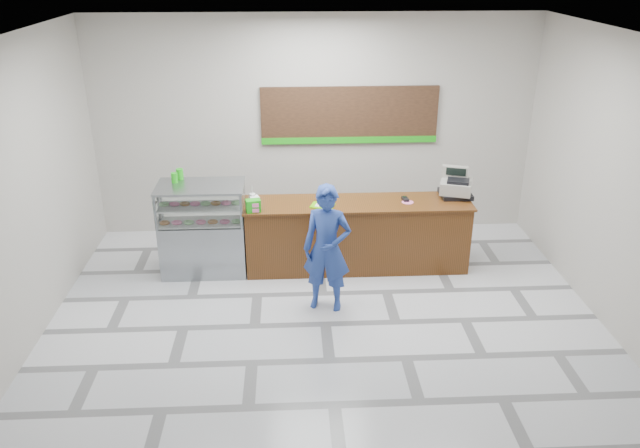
{
  "coord_description": "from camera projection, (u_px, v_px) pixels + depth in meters",
  "views": [
    {
      "loc": [
        -0.42,
        -6.69,
        4.33
      ],
      "look_at": [
        -0.02,
        0.9,
        0.99
      ],
      "focal_mm": 35.0,
      "sensor_mm": 36.0,
      "label": 1
    }
  ],
  "objects": [
    {
      "name": "cash_register",
      "position": [
        456.0,
        186.0,
        9.08
      ],
      "size": [
        0.56,
        0.57,
        0.42
      ],
      "rotation": [
        0.0,
        0.0,
        -0.32
      ],
      "color": "black",
      "rests_on": "sales_counter"
    },
    {
      "name": "floor",
      "position": [
        326.0,
        324.0,
        7.88
      ],
      "size": [
        7.0,
        7.0,
        0.0
      ],
      "primitive_type": "plane",
      "color": "silver",
      "rests_on": "ground"
    },
    {
      "name": "card_terminal",
      "position": [
        405.0,
        199.0,
        8.97
      ],
      "size": [
        0.09,
        0.16,
        0.04
      ],
      "primitive_type": "cube",
      "rotation": [
        0.0,
        0.0,
        0.13
      ],
      "color": "black",
      "rests_on": "sales_counter"
    },
    {
      "name": "donut_decal",
      "position": [
        408.0,
        202.0,
        8.9
      ],
      "size": [
        0.17,
        0.17,
        0.0
      ],
      "primitive_type": "cylinder",
      "color": "pink",
      "rests_on": "sales_counter"
    },
    {
      "name": "back_wall",
      "position": [
        315.0,
        127.0,
        9.91
      ],
      "size": [
        7.0,
        0.0,
        7.0
      ],
      "primitive_type": "plane",
      "rotation": [
        1.57,
        0.0,
        0.0
      ],
      "color": "#B4AEA5",
      "rests_on": "floor"
    },
    {
      "name": "napkin_box",
      "position": [
        254.0,
        200.0,
        8.84
      ],
      "size": [
        0.16,
        0.16,
        0.11
      ],
      "primitive_type": "cube",
      "rotation": [
        0.0,
        0.0,
        0.35
      ],
      "color": "white",
      "rests_on": "sales_counter"
    },
    {
      "name": "customer",
      "position": [
        327.0,
        249.0,
        7.94
      ],
      "size": [
        0.7,
        0.54,
        1.69
      ],
      "primitive_type": "imported",
      "rotation": [
        0.0,
        0.0,
        -0.24
      ],
      "color": "#253F93",
      "rests_on": "floor"
    },
    {
      "name": "menu_board",
      "position": [
        350.0,
        116.0,
        9.83
      ],
      "size": [
        2.8,
        0.06,
        0.9
      ],
      "color": "black",
      "rests_on": "back_wall"
    },
    {
      "name": "promo_box",
      "position": [
        253.0,
        206.0,
        8.55
      ],
      "size": [
        0.22,
        0.17,
        0.18
      ],
      "primitive_type": "cube",
      "rotation": [
        0.0,
        0.0,
        0.23
      ],
      "color": "#1BA914",
      "rests_on": "sales_counter"
    },
    {
      "name": "green_cup_right",
      "position": [
        180.0,
        174.0,
        8.88
      ],
      "size": [
        0.1,
        0.1,
        0.15
      ],
      "primitive_type": "cylinder",
      "color": "#1BA914",
      "rests_on": "display_case"
    },
    {
      "name": "serving_tray",
      "position": [
        323.0,
        206.0,
        8.76
      ],
      "size": [
        0.38,
        0.32,
        0.02
      ],
      "rotation": [
        0.0,
        0.0,
        -0.31
      ],
      "color": "#63D605",
      "rests_on": "sales_counter"
    },
    {
      "name": "green_cup_left",
      "position": [
        175.0,
        178.0,
        8.76
      ],
      "size": [
        0.09,
        0.09,
        0.14
      ],
      "primitive_type": "cylinder",
      "color": "#1BA914",
      "rests_on": "display_case"
    },
    {
      "name": "display_case",
      "position": [
        203.0,
        228.0,
        8.94
      ],
      "size": [
        1.22,
        0.72,
        1.33
      ],
      "color": "gray",
      "rests_on": "floor"
    },
    {
      "name": "straw_cup",
      "position": [
        253.0,
        198.0,
        8.87
      ],
      "size": [
        0.09,
        0.09,
        0.13
      ],
      "primitive_type": "cylinder",
      "color": "silver",
      "rests_on": "sales_counter"
    },
    {
      "name": "ceiling",
      "position": [
        327.0,
        38.0,
        6.47
      ],
      "size": [
        7.0,
        7.0,
        0.0
      ],
      "primitive_type": "plane",
      "rotation": [
        3.14,
        0.0,
        0.0
      ],
      "color": "silver",
      "rests_on": "back_wall"
    },
    {
      "name": "sales_counter",
      "position": [
        357.0,
        235.0,
        9.11
      ],
      "size": [
        3.26,
        0.76,
        1.03
      ],
      "color": "#5B2E12",
      "rests_on": "floor"
    }
  ]
}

